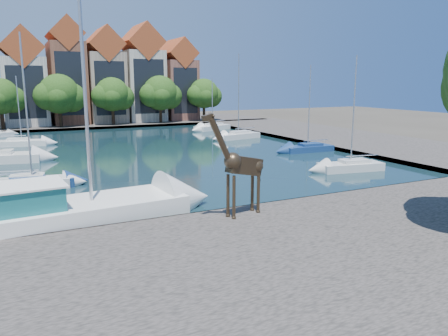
% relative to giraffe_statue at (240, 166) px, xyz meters
% --- Properties ---
extents(ground, '(160.00, 160.00, 0.00)m').
position_rel_giraffe_statue_xyz_m(ground, '(2.66, 1.57, -3.15)').
color(ground, '#38332B').
rests_on(ground, ground).
extents(water_basin, '(38.00, 50.00, 0.08)m').
position_rel_giraffe_statue_xyz_m(water_basin, '(2.66, 25.57, -3.11)').
color(water_basin, black).
rests_on(water_basin, ground).
extents(near_quay, '(50.00, 14.00, 0.50)m').
position_rel_giraffe_statue_xyz_m(near_quay, '(2.66, -5.43, -2.90)').
color(near_quay, '#524B47').
rests_on(near_quay, ground).
extents(far_quay, '(60.00, 16.00, 0.50)m').
position_rel_giraffe_statue_xyz_m(far_quay, '(2.66, 57.57, -2.90)').
color(far_quay, '#524B47').
rests_on(far_quay, ground).
extents(right_quay, '(14.00, 52.00, 0.50)m').
position_rel_giraffe_statue_xyz_m(right_quay, '(27.66, 25.57, -2.90)').
color(right_quay, '#524B47').
rests_on(right_quay, ground).
extents(townhouse_west_inner, '(6.43, 9.18, 15.15)m').
position_rel_giraffe_statue_xyz_m(townhouse_west_inner, '(-7.84, 57.56, 4.20)').
color(townhouse_west_inner, beige).
rests_on(townhouse_west_inner, far_quay).
extents(townhouse_center, '(5.44, 9.18, 16.93)m').
position_rel_giraffe_statue_xyz_m(townhouse_center, '(-1.34, 57.56, 5.21)').
color(townhouse_center, brown).
rests_on(townhouse_center, far_quay).
extents(townhouse_east_inner, '(5.94, 9.18, 15.79)m').
position_rel_giraffe_statue_xyz_m(townhouse_east_inner, '(4.66, 57.56, 4.58)').
color(townhouse_east_inner, tan).
rests_on(townhouse_east_inner, far_quay).
extents(townhouse_east_mid, '(6.43, 9.18, 16.65)m').
position_rel_giraffe_statue_xyz_m(townhouse_east_mid, '(11.16, 57.56, 4.95)').
color(townhouse_east_mid, beige).
rests_on(townhouse_east_mid, far_quay).
extents(townhouse_east_end, '(5.44, 9.18, 14.43)m').
position_rel_giraffe_statue_xyz_m(townhouse_east_end, '(17.66, 57.56, 3.96)').
color(townhouse_east_end, brown).
rests_on(townhouse_east_end, far_quay).
extents(far_tree_west, '(6.76, 5.20, 7.36)m').
position_rel_giraffe_statue_xyz_m(far_tree_west, '(-11.25, 52.06, 1.92)').
color(far_tree_west, '#332114').
rests_on(far_tree_west, far_quay).
extents(far_tree_mid_west, '(7.80, 6.00, 8.00)m').
position_rel_giraffe_statue_xyz_m(far_tree_mid_west, '(-3.24, 52.06, 2.14)').
color(far_tree_mid_west, '#332114').
rests_on(far_tree_mid_west, far_quay).
extents(far_tree_mid_east, '(7.02, 5.40, 7.52)m').
position_rel_giraffe_statue_xyz_m(far_tree_mid_east, '(4.75, 52.06, 1.98)').
color(far_tree_mid_east, '#332114').
rests_on(far_tree_mid_east, far_quay).
extents(far_tree_east, '(7.54, 5.80, 7.84)m').
position_rel_giraffe_statue_xyz_m(far_tree_east, '(12.76, 52.06, 2.08)').
color(far_tree_east, '#332114').
rests_on(far_tree_east, far_quay).
extents(far_tree_far_east, '(6.76, 5.20, 7.36)m').
position_rel_giraffe_statue_xyz_m(far_tree_far_east, '(20.75, 52.06, 1.92)').
color(far_tree_far_east, '#332114').
rests_on(far_tree_far_east, far_quay).
extents(giraffe_statue, '(3.75, 1.25, 5.40)m').
position_rel_giraffe_statue_xyz_m(giraffe_statue, '(0.00, 0.00, 0.00)').
color(giraffe_statue, '#35281A').
rests_on(giraffe_statue, near_quay).
extents(motorsailer, '(12.92, 4.75, 12.09)m').
position_rel_giraffe_statue_xyz_m(motorsailer, '(-8.80, 3.53, -2.15)').
color(motorsailer, white).
rests_on(motorsailer, water_basin).
extents(sailboat_left_a, '(5.23, 2.58, 9.93)m').
position_rel_giraffe_statue_xyz_m(sailboat_left_a, '(-9.34, 13.12, -2.52)').
color(sailboat_left_a, silver).
rests_on(sailboat_left_a, water_basin).
extents(sailboat_left_b, '(5.30, 2.11, 10.45)m').
position_rel_giraffe_statue_xyz_m(sailboat_left_b, '(-9.34, 12.81, -2.55)').
color(sailboat_left_b, navy).
rests_on(sailboat_left_b, water_basin).
extents(sailboat_left_c, '(7.35, 3.77, 12.90)m').
position_rel_giraffe_statue_xyz_m(sailboat_left_c, '(-11.50, 25.01, -2.44)').
color(sailboat_left_c, silver).
rests_on(sailboat_left_c, water_basin).
extents(sailboat_left_d, '(5.67, 2.88, 7.91)m').
position_rel_giraffe_statue_xyz_m(sailboat_left_d, '(-9.37, 35.65, -2.58)').
color(sailboat_left_d, white).
rests_on(sailboat_left_d, water_basin).
extents(sailboat_right_a, '(5.62, 2.78, 9.34)m').
position_rel_giraffe_statue_xyz_m(sailboat_right_a, '(14.74, 8.01, -2.56)').
color(sailboat_right_a, silver).
rests_on(sailboat_right_a, water_basin).
extents(sailboat_right_b, '(5.51, 2.14, 8.95)m').
position_rel_giraffe_statue_xyz_m(sailboat_right_b, '(17.66, 17.75, -2.59)').
color(sailboat_right_b, navy).
rests_on(sailboat_right_b, water_basin).
extents(sailboat_right_c, '(6.11, 3.20, 10.73)m').
position_rel_giraffe_statue_xyz_m(sailboat_right_c, '(16.05, 30.35, -2.52)').
color(sailboat_right_c, silver).
rests_on(sailboat_right_c, water_basin).
extents(sailboat_right_d, '(6.36, 4.19, 7.70)m').
position_rel_giraffe_statue_xyz_m(sailboat_right_d, '(17.32, 41.22, -2.55)').
color(sailboat_right_d, silver).
rests_on(sailboat_right_d, water_basin).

